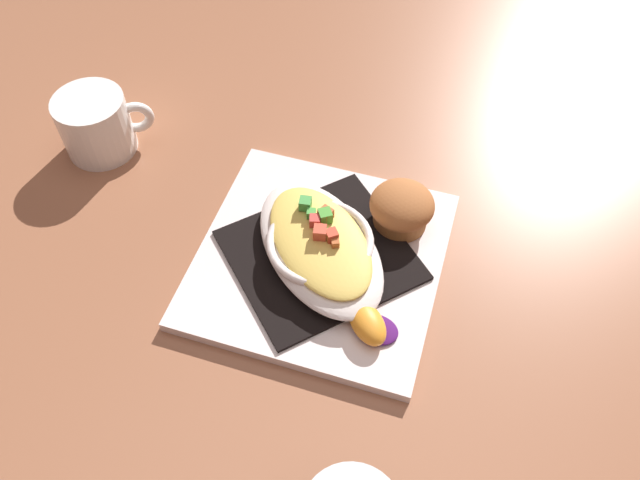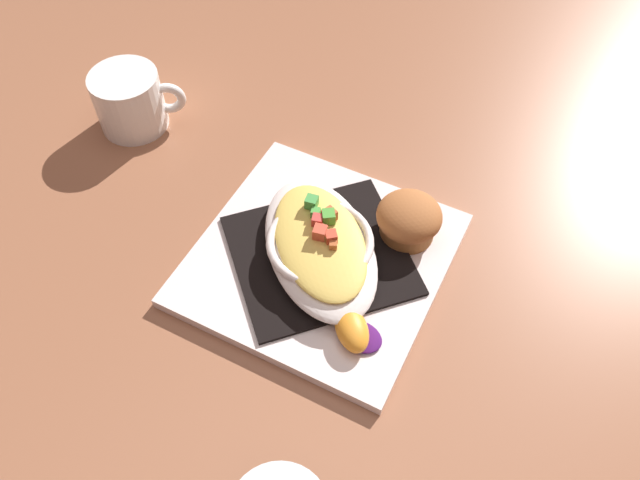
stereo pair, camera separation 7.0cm
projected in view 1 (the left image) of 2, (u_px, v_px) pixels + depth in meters
name	position (u px, v px, depth m)	size (l,w,h in m)	color
ground_plane	(320.00, 263.00, 0.73)	(2.60, 2.60, 0.00)	#965D40
square_plate	(320.00, 259.00, 0.73)	(0.27, 0.27, 0.01)	white
folded_napkin	(320.00, 255.00, 0.72)	(0.17, 0.19, 0.00)	black
gratin_dish	(320.00, 244.00, 0.70)	(0.23, 0.22, 0.05)	white
muffin	(402.00, 208.00, 0.73)	(0.07, 0.07, 0.05)	#9D5F2F
orange_garnish	(369.00, 324.00, 0.66)	(0.06, 0.07, 0.02)	#481660
coffee_mug	(97.00, 127.00, 0.81)	(0.09, 0.11, 0.08)	white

